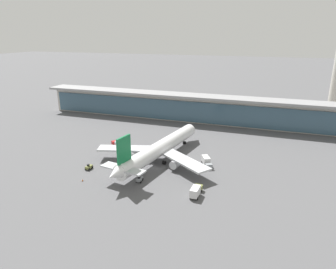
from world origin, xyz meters
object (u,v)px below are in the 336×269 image
Objects in this scene: service_truck_mid_apron_olive at (196,191)px; airliner_on_stand at (159,149)px; service_truck_under_wing_red at (118,144)px; safety_cone_alpha at (83,180)px; service_truck_on_taxiway_grey at (206,161)px; service_truck_near_nose_grey at (140,179)px; service_truck_by_tail_olive at (89,167)px.

airliner_on_stand is at bearing 133.45° from service_truck_mid_apron_olive.
service_truck_under_wing_red is 50.76m from service_truck_mid_apron_olive.
airliner_on_stand is at bearing -19.81° from service_truck_under_wing_red.
airliner_on_stand is at bearing 53.31° from safety_cone_alpha.
service_truck_mid_apron_olive is at bearing -84.91° from service_truck_on_taxiway_grey.
service_truck_on_taxiway_grey is (17.80, 20.49, 0.82)m from service_truck_near_nose_grey.
service_truck_mid_apron_olive is 23.37m from service_truck_on_taxiway_grey.
service_truck_near_nose_grey is at bearing -130.98° from service_truck_on_taxiway_grey.
service_truck_mid_apron_olive reaches higher than safety_cone_alpha.
service_truck_by_tail_olive is (0.57, -23.26, -0.83)m from service_truck_under_wing_red.
safety_cone_alpha is (-37.88, -3.20, -1.37)m from service_truck_mid_apron_olive.
service_truck_by_tail_olive is 4.18× the size of safety_cone_alpha.
safety_cone_alpha is (-35.81, -26.47, -1.37)m from service_truck_on_taxiway_grey.
service_truck_on_taxiway_grey is at bearing -8.01° from service_truck_under_wing_red.
service_truck_mid_apron_olive is 0.97× the size of service_truck_on_taxiway_grey.
service_truck_under_wing_red is at bearing 171.99° from service_truck_on_taxiway_grey.
safety_cone_alpha is (-18.01, -24.18, -4.83)m from airliner_on_stand.
service_truck_on_taxiway_grey is (17.80, 2.30, -3.46)m from airliner_on_stand.
service_truck_by_tail_olive is at bearing -155.69° from service_truck_on_taxiway_grey.
safety_cone_alpha is at bearing -143.52° from service_truck_on_taxiway_grey.
service_truck_on_taxiway_grey is at bearing 7.36° from airliner_on_stand.
service_truck_near_nose_grey and service_truck_by_tail_olive have the same top height.
service_truck_near_nose_grey is 21.50m from service_truck_by_tail_olive.
service_truck_under_wing_red reaches higher than service_truck_near_nose_grey.
airliner_on_stand is 8.14× the size of service_truck_on_taxiway_grey.
service_truck_on_taxiway_grey is (39.12, 17.67, 0.82)m from service_truck_by_tail_olive.
service_truck_near_nose_grey is at bearing -7.53° from service_truck_by_tail_olive.
safety_cone_alpha is at bearing -69.41° from service_truck_by_tail_olive.
service_truck_near_nose_grey is 0.40× the size of service_truck_on_taxiway_grey.
service_truck_mid_apron_olive reaches higher than service_truck_under_wing_red.
airliner_on_stand is 29.10m from service_truck_mid_apron_olive.
service_truck_mid_apron_olive is (19.87, -2.79, 0.82)m from service_truck_near_nose_grey.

